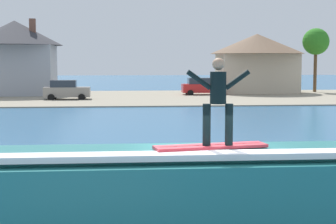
{
  "coord_description": "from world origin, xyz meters",
  "views": [
    {
      "loc": [
        -1.76,
        -11.01,
        3.55
      ],
      "look_at": [
        -0.32,
        4.88,
        2.05
      ],
      "focal_mm": 57.35,
      "sensor_mm": 36.0,
      "label": 1
    }
  ],
  "objects": [
    {
      "name": "car_far_shore",
      "position": [
        6.85,
        44.77,
        0.95
      ],
      "size": [
        4.28,
        2.06,
        1.86
      ],
      "color": "red",
      "rests_on": "ground_plane"
    },
    {
      "name": "wave_crest",
      "position": [
        -0.32,
        -0.07,
        0.86
      ],
      "size": [
        9.19,
        3.08,
        1.83
      ],
      "color": "#237474",
      "rests_on": "ground_plane"
    },
    {
      "name": "house_gabled_white",
      "position": [
        13.59,
        48.1,
        4.01
      ],
      "size": [
        10.47,
        10.47,
        6.65
      ],
      "color": "beige",
      "rests_on": "ground_plane"
    },
    {
      "name": "house_with_chimney",
      "position": [
        -12.54,
        46.2,
        4.56
      ],
      "size": [
        9.83,
        9.83,
        7.92
      ],
      "color": "#9EA3AD",
      "rests_on": "ground_plane"
    },
    {
      "name": "tree_tall_bare",
      "position": [
        20.53,
        48.58,
        5.75
      ],
      "size": [
        3.02,
        3.02,
        7.34
      ],
      "color": "brown",
      "rests_on": "ground_plane"
    },
    {
      "name": "surfboard",
      "position": [
        0.05,
        -0.53,
        1.86
      ],
      "size": [
        2.35,
        0.9,
        0.06
      ],
      "color": "#D8333F",
      "rests_on": "wave_crest"
    },
    {
      "name": "surfer",
      "position": [
        0.18,
        -0.6,
        2.87
      ],
      "size": [
        1.27,
        0.32,
        1.73
      ],
      "color": "black",
      "rests_on": "surfboard"
    },
    {
      "name": "shoreline_bank",
      "position": [
        0.0,
        41.9,
        0.05
      ],
      "size": [
        120.0,
        22.1,
        0.1
      ],
      "color": "gray",
      "rests_on": "ground_plane"
    },
    {
      "name": "car_near_shore",
      "position": [
        -6.64,
        38.99,
        0.94
      ],
      "size": [
        4.2,
        2.04,
        1.86
      ],
      "color": "gray",
      "rests_on": "ground_plane"
    }
  ]
}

